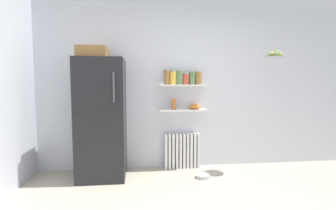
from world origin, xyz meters
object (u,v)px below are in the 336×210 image
(storage_jar_0, at_px, (167,77))
(storage_jar_3, at_px, (186,79))
(storage_jar_1, at_px, (173,78))
(shelf_bowl, at_px, (195,106))
(storage_jar_5, at_px, (198,78))
(pet_food_bowl, at_px, (203,176))
(radiator, at_px, (182,151))
(storage_jar_4, at_px, (192,78))
(refrigerator, at_px, (102,116))
(vase, at_px, (174,104))
(storage_jar_2, at_px, (180,77))
(hanging_fruit_basket, at_px, (274,54))

(storage_jar_0, distance_m, storage_jar_3, 0.30)
(storage_jar_1, distance_m, shelf_bowl, 0.57)
(storage_jar_1, bearing_deg, storage_jar_5, 0.00)
(pet_food_bowl, bearing_deg, storage_jar_5, 86.80)
(radiator, distance_m, shelf_bowl, 0.75)
(storage_jar_1, height_order, storage_jar_4, same)
(storage_jar_1, xyz_separation_m, storage_jar_5, (0.40, 0.00, -0.00))
(refrigerator, xyz_separation_m, vase, (1.08, 0.22, 0.15))
(storage_jar_0, relative_size, storage_jar_5, 1.13)
(refrigerator, height_order, storage_jar_2, refrigerator)
(storage_jar_3, bearing_deg, radiator, 149.20)
(radiator, distance_m, vase, 0.77)
(storage_jar_1, xyz_separation_m, hanging_fruit_basket, (1.48, -0.31, 0.34))
(storage_jar_3, height_order, vase, storage_jar_3)
(shelf_bowl, height_order, pet_food_bowl, shelf_bowl)
(radiator, bearing_deg, storage_jar_0, -173.20)
(radiator, xyz_separation_m, storage_jar_2, (-0.05, -0.03, 1.18))
(storage_jar_1, bearing_deg, refrigerator, -168.39)
(refrigerator, height_order, shelf_bowl, refrigerator)
(refrigerator, height_order, radiator, refrigerator)
(refrigerator, relative_size, vase, 10.93)
(storage_jar_5, distance_m, pet_food_bowl, 1.49)
(storage_jar_1, relative_size, storage_jar_2, 0.94)
(storage_jar_0, distance_m, storage_jar_1, 0.10)
(radiator, bearing_deg, storage_jar_4, -11.24)
(storage_jar_2, bearing_deg, storage_jar_4, -0.00)
(pet_food_bowl, bearing_deg, hanging_fruit_basket, 6.35)
(storage_jar_0, height_order, pet_food_bowl, storage_jar_0)
(storage_jar_3, distance_m, pet_food_bowl, 1.49)
(radiator, bearing_deg, vase, -167.78)
(storage_jar_3, height_order, shelf_bowl, storage_jar_3)
(storage_jar_4, relative_size, shelf_bowl, 1.11)
(radiator, xyz_separation_m, storage_jar_4, (0.15, -0.03, 1.17))
(storage_jar_5, bearing_deg, storage_jar_4, -180.00)
(refrigerator, distance_m, storage_jar_0, 1.15)
(storage_jar_4, distance_m, hanging_fruit_basket, 1.26)
(storage_jar_0, bearing_deg, storage_jar_4, -0.00)
(radiator, relative_size, pet_food_bowl, 2.88)
(storage_jar_3, distance_m, storage_jar_4, 0.10)
(storage_jar_3, distance_m, vase, 0.44)
(storage_jar_1, height_order, vase, storage_jar_1)
(radiator, distance_m, hanging_fruit_basket, 2.04)
(storage_jar_2, distance_m, storage_jar_4, 0.20)
(storage_jar_5, bearing_deg, storage_jar_0, 180.00)
(storage_jar_4, height_order, hanging_fruit_basket, hanging_fruit_basket)
(radiator, bearing_deg, hanging_fruit_basket, -14.56)
(pet_food_bowl, bearing_deg, vase, 129.95)
(storage_jar_0, height_order, vase, storage_jar_0)
(refrigerator, distance_m, hanging_fruit_basket, 2.70)
(storage_jar_2, xyz_separation_m, storage_jar_5, (0.30, 0.00, -0.01))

